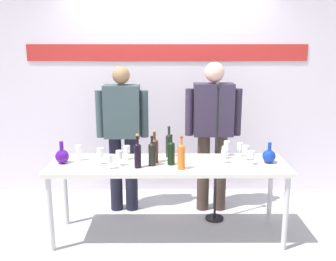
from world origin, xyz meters
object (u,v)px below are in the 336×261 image
object	(u,v)px
wine_bottle_4	(171,152)
wine_glass_right_3	(227,145)
wine_glass_right_1	(225,150)
wine_glass_left_1	(109,159)
wine_glass_right_2	(251,155)
decanter_blue_left	(62,156)
wine_glass_right_0	(240,147)
wine_bottle_1	(169,144)
wine_glass_left_0	(100,152)
presenter_right	(213,127)
wine_bottle_2	(154,149)
wine_glass_right_4	(224,153)
microphone_stand	(216,176)
wine_bottle_5	(181,155)
wine_bottle_0	(152,153)
wine_glass_left_3	(119,155)
wine_glass_left_4	(127,150)
wine_bottle_3	(138,154)
wine_glass_right_5	(246,150)
wine_glass_left_2	(79,150)
display_table	(168,169)
decanter_blue_right	(269,156)
presenter_left	(123,131)

from	to	relation	value
wine_bottle_4	wine_glass_right_3	bearing A→B (deg)	25.94
wine_bottle_4	wine_glass_right_1	size ratio (longest dim) A/B	2.35
wine_glass_left_1	wine_glass_right_2	size ratio (longest dim) A/B	1.00
decanter_blue_left	wine_bottle_4	world-z (taller)	wine_bottle_4
wine_glass_right_0	wine_glass_right_3	distance (m)	0.13
wine_bottle_1	wine_glass_left_0	bearing A→B (deg)	-159.78
wine_glass_right_3	presenter_right	bearing A→B (deg)	103.51
wine_bottle_2	wine_glass_right_4	distance (m)	0.68
wine_glass_right_2	microphone_stand	world-z (taller)	microphone_stand
wine_bottle_1	presenter_right	bearing A→B (deg)	40.37
wine_bottle_5	decanter_blue_left	bearing A→B (deg)	170.94
decanter_blue_left	wine_bottle_0	world-z (taller)	wine_bottle_0
wine_glass_right_0	wine_glass_left_1	bearing A→B (deg)	-163.52
wine_glass_left_3	wine_glass_left_4	size ratio (longest dim) A/B	1.04
wine_glass_right_0	wine_glass_left_4	bearing A→B (deg)	-175.60
wine_bottle_1	wine_bottle_3	distance (m)	0.45
wine_bottle_2	wine_glass_right_5	world-z (taller)	wine_bottle_2
wine_glass_left_2	wine_glass_right_2	xyz separation A→B (m)	(1.67, -0.15, -0.01)
presenter_right	wine_bottle_2	xyz separation A→B (m)	(-0.64, -0.61, -0.08)
wine_glass_left_0	wine_glass_left_2	bearing A→B (deg)	153.44
display_table	wine_glass_right_4	bearing A→B (deg)	0.22
decanter_blue_left	wine_bottle_0	distance (m)	0.87
decanter_blue_right	wine_bottle_5	world-z (taller)	wine_bottle_5
wine_bottle_4	microphone_stand	world-z (taller)	microphone_stand
wine_glass_right_0	wine_glass_right_2	xyz separation A→B (m)	(0.06, -0.26, -0.01)
wine_bottle_3	wine_bottle_5	xyz separation A→B (m)	(0.40, -0.04, -0.00)
wine_bottle_0	wine_bottle_3	bearing A→B (deg)	-154.01
decanter_blue_right	wine_glass_left_4	xyz separation A→B (m)	(-1.39, 0.11, 0.03)
decanter_blue_right	wine_glass_left_3	distance (m)	1.44
wine_bottle_4	wine_glass_left_3	world-z (taller)	wine_bottle_4
wine_bottle_5	wine_glass_right_0	size ratio (longest dim) A/B	2.12
wine_bottle_3	wine_glass_right_3	size ratio (longest dim) A/B	2.03
presenter_left	wine_glass_right_5	size ratio (longest dim) A/B	11.16
wine_bottle_5	wine_glass_right_2	distance (m)	0.68
wine_bottle_3	wine_glass_right_1	size ratio (longest dim) A/B	2.57
wine_glass_right_0	microphone_stand	world-z (taller)	microphone_stand
wine_bottle_5	wine_glass_right_5	size ratio (longest dim) A/B	2.09
presenter_right	wine_bottle_0	size ratio (longest dim) A/B	5.91
decanter_blue_left	wine_bottle_0	xyz separation A→B (m)	(0.87, -0.08, 0.05)
wine_glass_left_2	wine_glass_right_0	world-z (taller)	wine_glass_left_2
decanter_blue_left	wine_glass_left_1	size ratio (longest dim) A/B	1.59
decanter_blue_right	wine_glass_left_2	world-z (taller)	decanter_blue_right
wine_bottle_1	wine_bottle_2	size ratio (longest dim) A/B	0.99
wine_glass_left_0	wine_glass_right_5	bearing A→B (deg)	4.59
presenter_right	wine_bottle_5	xyz separation A→B (m)	(-0.39, -0.81, -0.08)
presenter_right	wine_glass_left_4	bearing A→B (deg)	-150.50
wine_glass_right_1	wine_glass_right_3	size ratio (longest dim) A/B	0.79
wine_bottle_0	wine_glass_left_0	distance (m)	0.49
display_table	wine_bottle_4	bearing A→B (deg)	-55.21
wine_bottle_3	wine_glass_left_2	bearing A→B (deg)	159.57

